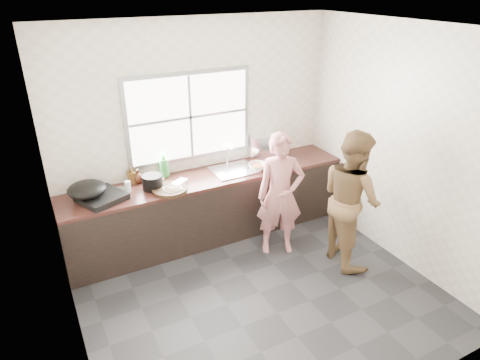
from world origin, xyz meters
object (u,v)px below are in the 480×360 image
bowl_held (257,169)px  wok (87,189)px  woman (280,199)px  pot_lid_left (120,191)px  person_side (351,198)px  bowl_crabs (258,167)px  pot_lid_right (115,197)px  cutting_board (170,189)px  bottle_brown_tall (131,176)px  dish_rack (265,145)px  black_pot (152,182)px  plate_food (157,178)px  bottle_brown_short (138,177)px  burner (102,197)px  glass_jar (128,185)px  bowl_mince (172,190)px  bottle_green (164,165)px

bowl_held → wok: (-2.04, 0.16, 0.11)m
woman → pot_lid_left: 1.86m
person_side → bowl_crabs: bearing=36.4°
pot_lid_right → cutting_board: bearing=-12.9°
bottle_brown_tall → dish_rack: size_ratio=0.45×
woman → black_pot: woman is taller
plate_food → wok: 0.88m
bowl_held → bottle_brown_short: (-1.43, 0.35, 0.05)m
bowl_held → pot_lid_left: size_ratio=0.67×
pot_lid_left → cutting_board: bearing=-25.1°
bowl_crabs → bowl_held: 0.05m
bottle_brown_short → burner: 0.54m
bottle_brown_tall → pot_lid_left: bearing=-139.1°
bowl_held → pot_lid_right: bearing=176.6°
bottle_brown_short → burner: bottle_brown_short is taller
pot_lid_right → pot_lid_left: bearing=52.8°
dish_rack → pot_lid_left: 2.02m
person_side → bowl_crabs: person_side is taller
burner → glass_jar: bearing=21.5°
bowl_crabs → pot_lid_right: 1.80m
bowl_mince → pot_lid_right: (-0.61, 0.17, -0.02)m
black_pot → glass_jar: black_pot is taller
bowl_crabs → plate_food: 1.27m
pot_lid_right → bowl_crabs: bearing=-2.1°
bottle_brown_short → wok: 0.64m
person_side → bottle_brown_short: 2.50m
bowl_held → bottle_brown_tall: bearing=166.1°
cutting_board → burner: 0.75m
bottle_brown_short → pot_lid_left: bearing=-151.1°
woman → bowl_mince: size_ratio=6.93×
plate_food → pot_lid_right: plate_food is taller
burner → wok: size_ratio=1.05×
person_side → black_pot: 2.28m
person_side → plate_food: (-1.82, 1.43, 0.06)m
bowl_mince → black_pot: (-0.17, 0.19, 0.06)m
person_side → glass_jar: bearing=67.8°
bottle_green → bowl_held: bearing=-18.6°
bottle_brown_short → glass_jar: (-0.16, -0.12, -0.03)m
cutting_board → burner: burner is taller
plate_food → bottle_green: (0.10, 0.00, 0.15)m
cutting_board → bottle_brown_tall: bearing=129.3°
glass_jar → dish_rack: (1.91, 0.12, 0.11)m
woman → bowl_mince: woman is taller
glass_jar → pot_lid_right: 0.22m
person_side → pot_lid_left: (-2.31, 1.27, 0.06)m
bottle_brown_tall → bottle_green: bearing=0.0°
burner → wok: wok is taller
person_side → wok: person_side is taller
person_side → wok: (-2.66, 1.22, 0.19)m
bottle_brown_tall → plate_food: bearing=0.0°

